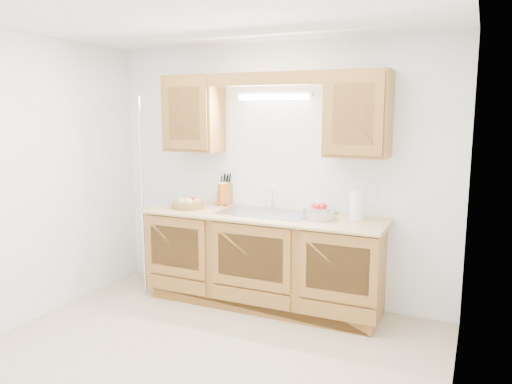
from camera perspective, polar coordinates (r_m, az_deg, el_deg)
The scene contains 17 objects.
room at distance 3.58m, azimuth -6.72°, elevation -0.53°, with size 3.52×3.50×2.50m.
base_cabinets at distance 4.81m, azimuth 0.92°, elevation -7.81°, with size 2.20×0.60×0.86m, color #A16A2F.
countertop at distance 4.69m, azimuth 0.87°, elevation -2.72°, with size 2.30×0.63×0.04m, color tan.
upper_cabinet_left at distance 5.10m, azimuth -7.10°, elevation 8.89°, with size 0.55×0.33×0.75m, color #A16A2F.
upper_cabinet_right at distance 4.47m, azimuth 11.61°, elevation 8.71°, with size 0.55×0.33×0.75m, color #A16A2F.
valance at distance 4.60m, azimuth 0.93°, elevation 12.84°, with size 2.20×0.05×0.12m, color #A16A2F.
fluorescent_fixture at distance 4.80m, azimuth 2.03°, elevation 10.98°, with size 0.76×0.08×0.08m.
sink at distance 4.72m, azimuth 0.97°, elevation -3.28°, with size 0.84×0.46×0.36m.
wire_shelf_pole at distance 5.05m, azimuth -12.86°, elevation -0.68°, with size 0.03×0.03×2.00m, color silver.
outlet_plate at distance 4.65m, azimuth 13.21°, elevation 0.32°, with size 0.08×0.01×0.12m, color white.
fruit_basket at distance 5.01m, azimuth -7.77°, elevation -1.28°, with size 0.38×0.38×0.10m.
knife_block at distance 5.12m, azimuth -3.55°, elevation -0.12°, with size 0.12×0.19×0.33m.
orange_canister at distance 5.07m, azimuth -3.83°, elevation -0.23°, with size 0.09×0.09×0.24m.
soap_bottle at distance 5.12m, azimuth -3.53°, elevation -0.39°, with size 0.08×0.09×0.19m, color blue.
sponge at distance 4.73m, azimuth 8.50°, elevation -2.35°, with size 0.13×0.11×0.02m.
paper_towel at distance 4.49m, azimuth 11.43°, elevation -1.53°, with size 0.15×0.15×0.31m.
apple_bowl at distance 4.48m, azimuth 7.20°, elevation -2.28°, with size 0.35×0.35×0.15m.
Camera 1 is at (1.83, -3.02, 1.86)m, focal length 35.00 mm.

